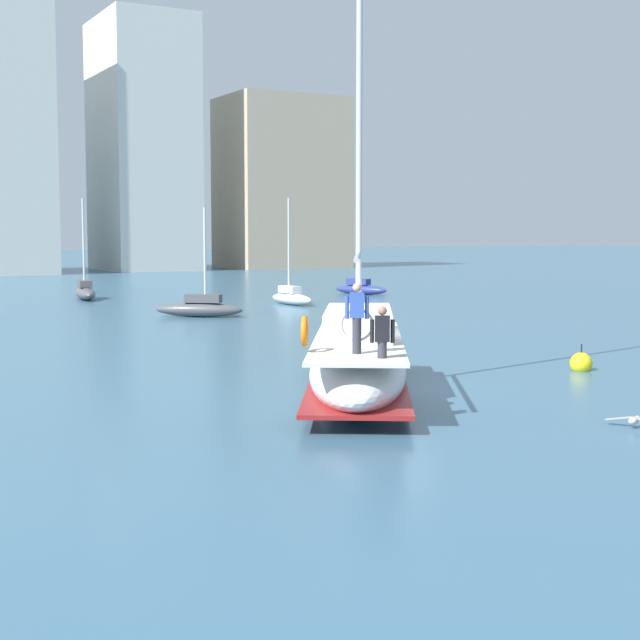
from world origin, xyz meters
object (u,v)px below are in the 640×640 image
object	(u,v)px
main_sailboat	(358,361)
moored_cutter_left	(291,296)
moored_catamaran	(85,291)
moored_cutter_right	(200,307)
moored_sloop_near	(360,287)
seagull	(634,420)
mooring_buoy	(581,364)

from	to	relation	value
main_sailboat	moored_cutter_left	bearing A→B (deg)	66.23
moored_catamaran	moored_cutter_right	distance (m)	14.89
main_sailboat	moored_cutter_left	size ratio (longest dim) A/B	2.34
moored_sloop_near	seagull	bearing A→B (deg)	-113.36
moored_cutter_left	moored_cutter_right	xyz separation A→B (m)	(-7.55, -4.91, 0.00)
moored_sloop_near	moored_cutter_right	world-z (taller)	moored_sloop_near
moored_sloop_near	main_sailboat	bearing A→B (deg)	-121.16
main_sailboat	moored_sloop_near	world-z (taller)	main_sailboat
moored_catamaran	seagull	world-z (taller)	moored_catamaran
moored_sloop_near	moored_cutter_right	distance (m)	18.78
moored_cutter_right	mooring_buoy	xyz separation A→B (m)	(3.46, -22.50, -0.27)
moored_sloop_near	mooring_buoy	xyz separation A→B (m)	(-12.10, -33.01, -0.28)
seagull	mooring_buoy	distance (m)	8.61
main_sailboat	moored_cutter_left	xyz separation A→B (m)	(12.38, 28.12, -0.45)
mooring_buoy	seagull	bearing A→B (deg)	-126.71
moored_cutter_right	moored_catamaran	bearing A→B (deg)	96.74
mooring_buoy	moored_cutter_right	bearing A→B (deg)	98.75
main_sailboat	seagull	bearing A→B (deg)	-62.99
main_sailboat	moored_catamaran	bearing A→B (deg)	85.36
moored_catamaran	mooring_buoy	xyz separation A→B (m)	(5.21, -37.29, -0.31)
moored_catamaran	moored_cutter_right	world-z (taller)	moored_catamaran
moored_cutter_right	moored_cutter_left	bearing A→B (deg)	33.01
moored_cutter_left	moored_cutter_right	size ratio (longest dim) A/B	1.14
moored_catamaran	moored_cutter_left	xyz separation A→B (m)	(9.30, -9.88, -0.04)
moored_sloop_near	moored_cutter_left	distance (m)	9.78
moored_cutter_right	mooring_buoy	size ratio (longest dim) A/B	5.71
moored_catamaran	moored_cutter_right	xyz separation A→B (m)	(1.75, -14.79, -0.04)
seagull	mooring_buoy	xyz separation A→B (m)	(5.14, 6.90, 0.03)
moored_cutter_left	moored_catamaran	bearing A→B (deg)	133.25
moored_sloop_near	seagull	xyz separation A→B (m)	(-17.24, -39.91, -0.31)
moored_cutter_left	mooring_buoy	xyz separation A→B (m)	(-4.09, -27.41, -0.27)
mooring_buoy	moored_catamaran	bearing A→B (deg)	97.96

